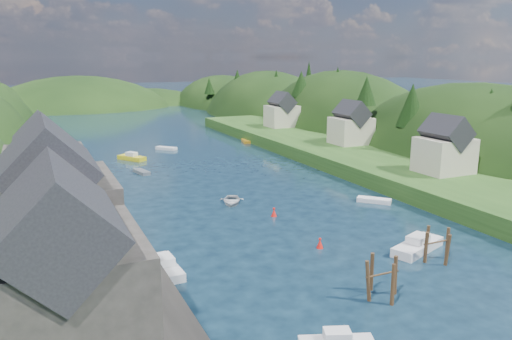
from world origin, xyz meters
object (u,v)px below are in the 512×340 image
piling_cluster_near (382,281)px  piling_cluster_far (437,248)px  channel_buoy_near (320,244)px  channel_buoy_far (274,212)px

piling_cluster_near → piling_cluster_far: size_ratio=1.08×
piling_cluster_near → channel_buoy_near: 11.12m
piling_cluster_near → channel_buoy_far: (1.39, 22.08, -0.90)m
piling_cluster_far → channel_buoy_near: 11.00m
channel_buoy_far → channel_buoy_near: bearing=-91.7°
piling_cluster_far → piling_cluster_near: bearing=-157.5°
piling_cluster_near → channel_buoy_far: bearing=86.4°
channel_buoy_near → channel_buoy_far: bearing=88.3°
piling_cluster_far → channel_buoy_far: 19.89m
piling_cluster_near → channel_buoy_near: piling_cluster_near is taller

